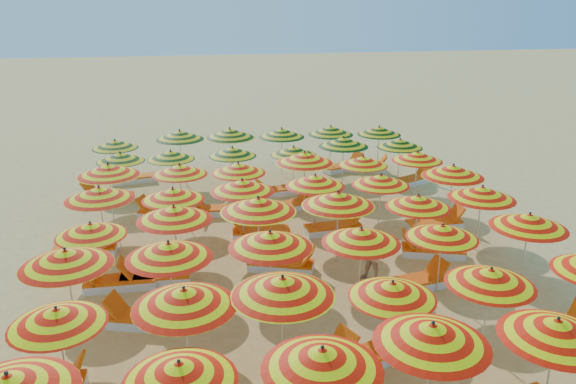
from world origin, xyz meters
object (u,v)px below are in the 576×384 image
(umbrella_17, at_px, (529,221))
(lounger_15, at_px, (436,224))
(umbrella_26, at_px, (242,186))
(lounger_11, at_px, (431,250))
(umbrella_37, at_px, (171,155))
(umbrella_45, at_px, (282,133))
(umbrella_30, at_px, (108,170))
(lounger_4, at_px, (364,359))
(umbrella_15, at_px, (361,236))
(lounger_16, at_px, (164,214))
(umbrella_24, at_px, (99,193))
(lounger_12, at_px, (87,249))
(umbrella_14, at_px, (270,240))
(umbrella_35, at_px, (417,156))
(lounger_18, at_px, (290,206))
(umbrella_18, at_px, (91,229))
(umbrella_31, at_px, (180,170))
(umbrella_40, at_px, (343,142))
(umbrella_3, at_px, (432,334))
(umbrella_1, at_px, (179,372))
(umbrella_41, at_px, (400,143))
(umbrella_7, at_px, (184,298))
(umbrella_27, at_px, (315,181))
(umbrella_8, at_px, (283,287))
(lounger_21, at_px, (413,180))
(lounger_24, at_px, (366,168))
(lounger_5, at_px, (566,332))
(umbrella_38, at_px, (232,152))
(lounger_22, at_px, (133,179))
(umbrella_13, at_px, (169,250))
(lounger_23, at_px, (344,167))
(umbrella_16, at_px, (442,232))
(umbrella_46, at_px, (331,130))
(umbrella_10, at_px, (491,277))
(umbrella_20, at_px, (258,205))
(umbrella_33, at_px, (305,158))
(lounger_7, at_px, (413,283))
(umbrella_23, at_px, (482,193))
(lounger_6, at_px, (146,319))
(umbrella_34, at_px, (363,161))
(umbrella_22, at_px, (418,201))
(lounger_3, at_px, (316,367))
(lounger_19, at_px, (107,196))
(umbrella_25, at_px, (173,194))
(lounger_9, at_px, (154,278))
(umbrella_42, at_px, (115,144))
(umbrella_44, at_px, (230,133))
(umbrella_21, at_px, (338,199))
(umbrella_36, at_px, (120,157))
(umbrella_2, at_px, (322,359))
(beachgoer_b, at_px, (373,257))
(umbrella_32, at_px, (238,168))
(lounger_8, at_px, (118,282))
(lounger_14, at_px, (334,228))
(umbrella_29, at_px, (453,171))
(umbrella_28, at_px, (381,180))

(umbrella_17, distance_m, lounger_15, 4.13)
(umbrella_26, bearing_deg, lounger_11, -21.13)
(umbrella_37, xyz_separation_m, umbrella_45, (4.32, 2.05, 0.15))
(umbrella_30, height_order, lounger_4, umbrella_30)
(umbrella_15, bearing_deg, lounger_16, 126.16)
(umbrella_24, distance_m, lounger_12, 1.68)
(umbrella_14, xyz_separation_m, umbrella_35, (6.10, 6.29, -0.11))
(umbrella_17, relative_size, lounger_18, 1.23)
(umbrella_18, xyz_separation_m, umbrella_30, (-0.04, 4.24, 0.22))
(umbrella_18, relative_size, umbrella_31, 1.00)
(umbrella_40, bearing_deg, umbrella_3, -99.69)
(umbrella_1, height_order, umbrella_41, umbrella_41)
(umbrella_7, height_order, umbrella_27, umbrella_7)
(umbrella_8, height_order, umbrella_26, umbrella_8)
(lounger_21, relative_size, lounger_24, 1.00)
(umbrella_17, bearing_deg, lounger_5, -100.25)
(umbrella_8, xyz_separation_m, umbrella_38, (0.05, 10.45, -0.20))
(umbrella_18, height_order, lounger_22, umbrella_18)
(umbrella_13, relative_size, lounger_23, 1.18)
(umbrella_16, distance_m, lounger_4, 3.87)
(umbrella_16, distance_m, umbrella_46, 10.29)
(umbrella_1, relative_size, umbrella_10, 1.01)
(umbrella_20, xyz_separation_m, umbrella_33, (2.11, 4.21, -0.02))
(lounger_7, bearing_deg, lounger_23, 74.08)
(umbrella_23, relative_size, lounger_15, 1.37)
(umbrella_37, xyz_separation_m, lounger_6, (-0.55, -8.45, -1.40))
(umbrella_17, xyz_separation_m, lounger_21, (0.54, 8.12, -1.55))
(umbrella_34, bearing_deg, umbrella_22, -88.22)
(lounger_3, height_order, lounger_19, same)
(umbrella_25, bearing_deg, lounger_9, -105.14)
(umbrella_1, xyz_separation_m, umbrella_10, (5.94, 1.82, 0.03))
(umbrella_42, bearing_deg, lounger_9, -79.02)
(umbrella_26, bearing_deg, umbrella_44, 88.17)
(umbrella_21, relative_size, umbrella_36, 1.21)
(umbrella_13, bearing_deg, lounger_5, -15.12)
(umbrella_2, height_order, umbrella_40, umbrella_40)
(umbrella_10, bearing_deg, lounger_7, 98.26)
(umbrella_2, distance_m, umbrella_13, 4.81)
(umbrella_26, relative_size, lounger_16, 1.08)
(umbrella_10, relative_size, umbrella_31, 1.06)
(umbrella_17, distance_m, umbrella_30, 11.93)
(beachgoer_b, bearing_deg, umbrella_32, 163.47)
(umbrella_34, bearing_deg, lounger_8, -149.11)
(umbrella_32, relative_size, umbrella_37, 1.23)
(umbrella_33, height_order, lounger_14, umbrella_33)
(umbrella_29, bearing_deg, umbrella_18, -167.74)
(umbrella_24, height_order, umbrella_36, umbrella_24)
(umbrella_7, bearing_deg, umbrella_26, 74.66)
(umbrella_31, distance_m, umbrella_40, 6.36)
(umbrella_24, distance_m, umbrella_28, 8.04)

